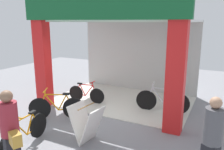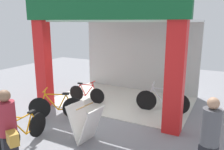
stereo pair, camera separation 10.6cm
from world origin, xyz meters
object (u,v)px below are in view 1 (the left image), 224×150
object	(u,v)px
bicycle_inside_0	(86,94)
bicycle_parked_1	(26,132)
pedestrian_0	(212,140)
bicycle_parked_0	(57,107)
sandwich_board_sign	(87,124)
pedestrian_1	(11,135)
bicycle_inside_1	(162,101)

from	to	relation	value
bicycle_inside_0	bicycle_parked_1	size ratio (longest dim) A/B	0.92
pedestrian_0	bicycle_parked_1	bearing A→B (deg)	-171.41
bicycle_inside_0	bicycle_parked_0	xyz separation A→B (m)	(0.03, -1.64, 0.05)
sandwich_board_sign	pedestrian_1	bearing A→B (deg)	-104.43
bicycle_parked_1	pedestrian_1	world-z (taller)	pedestrian_1
bicycle_parked_0	pedestrian_1	distance (m)	2.76
bicycle_parked_0	pedestrian_1	bearing A→B (deg)	-66.35
bicycle_inside_1	sandwich_board_sign	size ratio (longest dim) A/B	1.81
bicycle_inside_0	pedestrian_1	world-z (taller)	pedestrian_1
bicycle_inside_0	pedestrian_0	bearing A→B (deg)	-30.75
bicycle_parked_1	bicycle_inside_0	bearing A→B (deg)	97.11
bicycle_parked_1	sandwich_board_sign	bearing A→B (deg)	34.98
bicycle_inside_1	bicycle_inside_0	bearing A→B (deg)	-172.76
bicycle_inside_1	pedestrian_1	xyz separation A→B (m)	(-1.61, -4.46, 0.52)
bicycle_parked_0	sandwich_board_sign	bearing A→B (deg)	-25.16
pedestrian_0	pedestrian_1	size ratio (longest dim) A/B	0.95
bicycle_parked_1	bicycle_inside_1	bearing A→B (deg)	56.61
bicycle_inside_0	pedestrian_0	size ratio (longest dim) A/B	0.87
bicycle_parked_0	pedestrian_0	world-z (taller)	pedestrian_0
sandwich_board_sign	pedestrian_1	world-z (taller)	pedestrian_1
bicycle_parked_1	sandwich_board_sign	size ratio (longest dim) A/B	1.67
bicycle_inside_1	bicycle_parked_1	distance (m)	4.22
sandwich_board_sign	pedestrian_1	size ratio (longest dim) A/B	0.54
pedestrian_0	bicycle_inside_0	bearing A→B (deg)	149.25
bicycle_inside_1	bicycle_parked_1	xyz separation A→B (m)	(-2.32, -3.52, -0.03)
bicycle_parked_0	pedestrian_0	distance (m)	4.44
pedestrian_0	pedestrian_1	distance (m)	3.57
bicycle_inside_0	sandwich_board_sign	world-z (taller)	sandwich_board_sign
pedestrian_0	bicycle_inside_1	bearing A→B (deg)	118.99
bicycle_parked_1	sandwich_board_sign	xyz separation A→B (m)	(1.17, 0.82, 0.12)
bicycle_inside_0	bicycle_inside_1	bearing A→B (deg)	7.24
bicycle_inside_0	pedestrian_1	bearing A→B (deg)	-74.88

